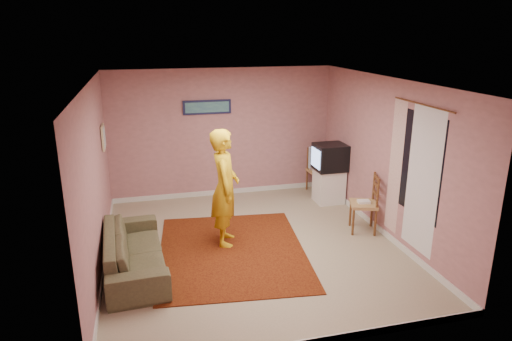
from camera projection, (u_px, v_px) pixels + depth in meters
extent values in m
plane|color=tan|center=(252.00, 246.00, 7.27)|extent=(5.00, 5.00, 0.00)
cube|color=#AF7377|center=(223.00, 133.00, 9.20)|extent=(4.50, 0.02, 2.60)
cube|color=#AF7377|center=(311.00, 239.00, 4.57)|extent=(4.50, 0.02, 2.60)
cube|color=#AF7377|center=(95.00, 180.00, 6.35)|extent=(0.02, 5.00, 2.60)
cube|color=#AF7377|center=(386.00, 158.00, 7.41)|extent=(0.02, 5.00, 2.60)
cube|color=silver|center=(252.00, 81.00, 6.50)|extent=(4.50, 5.00, 0.02)
cube|color=silver|center=(224.00, 192.00, 9.56)|extent=(4.50, 0.02, 0.10)
cube|color=silver|center=(105.00, 260.00, 6.72)|extent=(0.02, 5.00, 0.10)
cube|color=silver|center=(379.00, 229.00, 7.78)|extent=(0.02, 5.00, 0.10)
cube|color=black|center=(419.00, 165.00, 6.53)|extent=(0.01, 1.10, 1.50)
cube|color=silver|center=(422.00, 181.00, 6.45)|extent=(0.01, 0.75, 2.10)
cube|color=white|center=(395.00, 168.00, 7.09)|extent=(0.01, 0.35, 2.10)
cylinder|color=brown|center=(423.00, 104.00, 6.26)|extent=(0.02, 1.40, 0.02)
cube|color=#15173A|center=(207.00, 107.00, 8.94)|extent=(0.95, 0.03, 0.28)
cube|color=#294E74|center=(207.00, 107.00, 8.92)|extent=(0.86, 0.01, 0.20)
cube|color=beige|center=(103.00, 137.00, 7.77)|extent=(0.03, 0.38, 0.42)
cube|color=#B0BBC0|center=(104.00, 137.00, 7.77)|extent=(0.01, 0.30, 0.34)
cube|color=black|center=(232.00, 251.00, 7.09)|extent=(2.51, 3.00, 0.01)
cube|color=silver|center=(329.00, 186.00, 9.06)|extent=(0.53, 0.48, 0.67)
cube|color=black|center=(330.00, 157.00, 8.88)|extent=(0.59, 0.54, 0.51)
cube|color=#8CB2F2|center=(316.00, 158.00, 8.81)|extent=(0.02, 0.43, 0.36)
cube|color=#A3884F|center=(318.00, 171.00, 9.61)|extent=(0.45, 0.43, 0.05)
cube|color=brown|center=(319.00, 160.00, 9.54)|extent=(0.42, 0.07, 0.48)
cube|color=#BBBABF|center=(319.00, 169.00, 9.60)|extent=(0.38, 0.32, 0.06)
cube|color=#96C5F6|center=(319.00, 157.00, 9.55)|extent=(0.43, 0.05, 0.46)
cube|color=#A3884F|center=(364.00, 204.00, 7.69)|extent=(0.55, 0.57, 0.05)
cube|color=brown|center=(365.00, 190.00, 7.62)|extent=(0.19, 0.44, 0.52)
cube|color=white|center=(364.00, 202.00, 7.68)|extent=(0.22, 0.18, 0.04)
imported|color=brown|center=(134.00, 251.00, 6.47)|extent=(0.90, 2.07, 0.59)
imported|color=gold|center=(225.00, 188.00, 7.13)|extent=(0.58, 0.76, 1.88)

